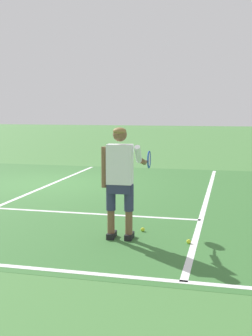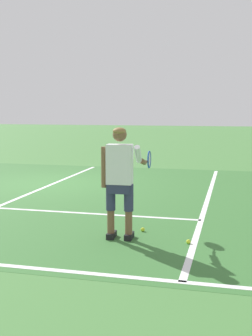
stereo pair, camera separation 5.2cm
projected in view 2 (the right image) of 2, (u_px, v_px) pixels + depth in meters
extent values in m
plane|color=#477F3D|center=(55.00, 183.00, 11.75)|extent=(80.00, 80.00, 0.00)
cube|color=#387033|center=(33.00, 192.00, 10.51)|extent=(10.98, 9.71, 0.00)
cube|color=white|center=(57.00, 182.00, 11.91)|extent=(0.10, 6.40, 0.01)
cube|color=white|center=(207.00, 200.00, 9.53)|extent=(0.10, 9.31, 0.01)
cube|color=black|center=(111.00, 235.00, 6.79)|extent=(0.12, 0.28, 0.09)
cube|color=black|center=(129.00, 236.00, 6.74)|extent=(0.12, 0.28, 0.09)
cylinder|color=brown|center=(111.00, 221.00, 6.73)|extent=(0.11, 0.11, 0.36)
cylinder|color=#2D3351|center=(111.00, 197.00, 6.67)|extent=(0.14, 0.14, 0.41)
cylinder|color=brown|center=(129.00, 222.00, 6.67)|extent=(0.11, 0.11, 0.36)
cylinder|color=#2D3351|center=(129.00, 198.00, 6.62)|extent=(0.14, 0.14, 0.41)
cube|color=#2D3351|center=(120.00, 187.00, 6.62)|extent=(0.35, 0.21, 0.20)
cube|color=white|center=(120.00, 164.00, 6.58)|extent=(0.39, 0.23, 0.60)
cylinder|color=brown|center=(104.00, 167.00, 6.63)|extent=(0.09, 0.09, 0.62)
cylinder|color=white|center=(138.00, 154.00, 6.59)|extent=(0.10, 0.27, 0.29)
cylinder|color=brown|center=(143.00, 162.00, 6.81)|extent=(0.09, 0.29, 0.14)
sphere|color=brown|center=(120.00, 135.00, 6.53)|extent=(0.21, 0.21, 0.21)
ellipsoid|color=olive|center=(119.00, 131.00, 6.50)|extent=(0.21, 0.21, 0.12)
cylinder|color=#232326|center=(146.00, 162.00, 7.02)|extent=(0.04, 0.20, 0.03)
cylinder|color=#1E479E|center=(148.00, 161.00, 7.17)|extent=(0.03, 0.10, 0.02)
torus|color=#1E479E|center=(149.00, 160.00, 7.35)|extent=(0.04, 0.30, 0.30)
cylinder|color=silver|center=(149.00, 160.00, 7.35)|extent=(0.02, 0.25, 0.25)
sphere|color=#CCE02D|center=(188.00, 242.00, 6.49)|extent=(0.07, 0.07, 0.07)
sphere|color=#CCE02D|center=(143.00, 230.00, 7.14)|extent=(0.07, 0.07, 0.07)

